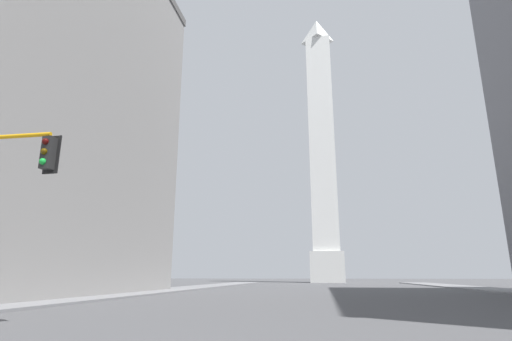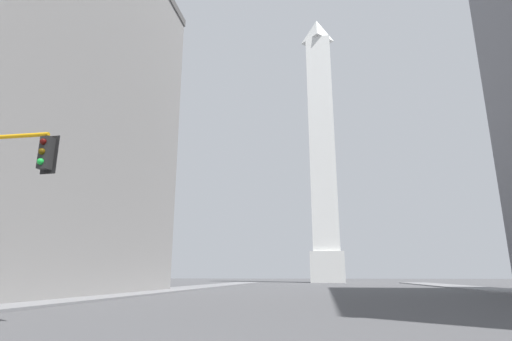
{
  "view_description": "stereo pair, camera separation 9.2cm",
  "coord_description": "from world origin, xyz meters",
  "views": [
    {
      "loc": [
        -0.97,
        -1.59,
        1.54
      ],
      "look_at": [
        -12.94,
        71.83,
        21.12
      ],
      "focal_mm": 28.0,
      "sensor_mm": 36.0,
      "label": 1
    },
    {
      "loc": [
        -0.88,
        -1.57,
        1.54
      ],
      "look_at": [
        -12.94,
        71.83,
        21.12
      ],
      "focal_mm": 28.0,
      "sensor_mm": 36.0,
      "label": 2
    }
  ],
  "objects": [
    {
      "name": "obelisk",
      "position": [
        0.0,
        90.27,
        31.3
      ],
      "size": [
        7.34,
        7.34,
        65.77
      ],
      "color": "silver",
      "rests_on": "ground_plane"
    },
    {
      "name": "sidewalk_left",
      "position": [
        -16.85,
        32.5,
        0.07
      ],
      "size": [
        5.0,
        108.32,
        0.15
      ],
      "primitive_type": "cube",
      "color": "slate",
      "rests_on": "ground_plane"
    }
  ]
}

